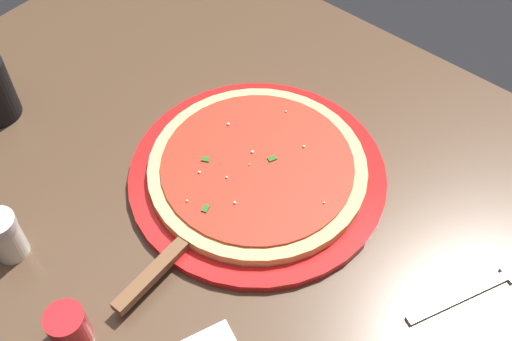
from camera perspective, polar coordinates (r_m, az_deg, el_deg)
The scene contains 7 objects.
restaurant_table at distance 1.03m, azimuth -2.06°, elevation -3.53°, with size 1.12×0.82×0.72m.
serving_plate at distance 0.90m, azimuth -0.00°, elevation -0.53°, with size 0.38×0.38×0.01m, color red.
pizza at distance 0.89m, azimuth -0.00°, elevation 0.13°, with size 0.32×0.32×0.02m.
pizza_server at distance 0.82m, azimuth -7.53°, elevation -7.54°, with size 0.07×0.22×0.01m.
cup_small_sauce at distance 0.79m, azimuth -16.96°, elevation -13.68°, with size 0.05×0.05×0.05m, color #B2191E.
fork at distance 0.85m, azimuth 19.77°, elevation -10.30°, with size 0.09×0.18×0.00m.
parmesan_shaker at distance 0.87m, azimuth -22.21°, elevation -5.62°, with size 0.05×0.05×0.07m.
Camera 1 is at (-0.41, 0.43, 1.44)m, focal length 43.26 mm.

